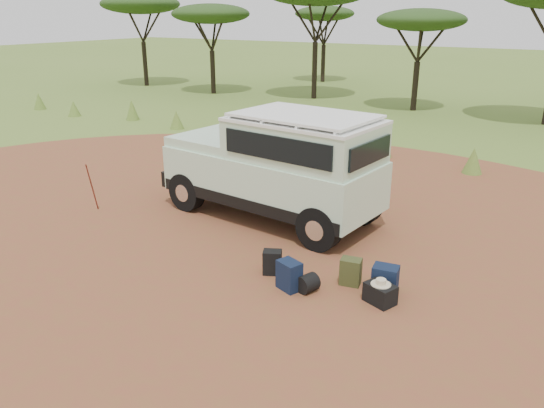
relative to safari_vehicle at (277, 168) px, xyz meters
The scene contains 13 objects.
ground 2.45m from the safari_vehicle, 87.68° to the right, with size 140.00×140.00×0.00m, color olive.
dirt_clearing 2.45m from the safari_vehicle, 87.68° to the right, with size 23.00×23.00×0.01m, color brown.
grass_fringe 6.62m from the safari_vehicle, 88.25° to the left, with size 36.60×1.60×0.90m.
acacia_treeline 18.09m from the safari_vehicle, 87.28° to the left, with size 46.70×13.20×6.26m.
safari_vehicle is the anchor object (origin of this frame).
walking_staff 4.53m from the safari_vehicle, 152.98° to the right, with size 0.03×0.03×1.32m, color maroon.
backpack_black 3.03m from the safari_vehicle, 60.30° to the right, with size 0.34×0.25×0.47m, color black.
backpack_navy 3.58m from the safari_vehicle, 54.94° to the right, with size 0.41×0.29×0.54m, color #101B34.
backpack_olive 3.65m from the safari_vehicle, 36.48° to the right, with size 0.36×0.26×0.50m, color #3A401D.
duffel_navy 4.11m from the safari_vehicle, 30.32° to the right, with size 0.44×0.33×0.49m, color #101B34.
hard_case 4.40m from the safari_vehicle, 34.56° to the right, with size 0.49×0.35×0.35m, color black.
stuff_sack 3.73m from the safari_vehicle, 49.86° to the right, with size 0.33×0.33×0.33m, color black.
safari_hat 4.35m from the safari_vehicle, 34.56° to the right, with size 0.34×0.34×0.10m.
Camera 1 is at (6.05, -7.92, 4.64)m, focal length 35.00 mm.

